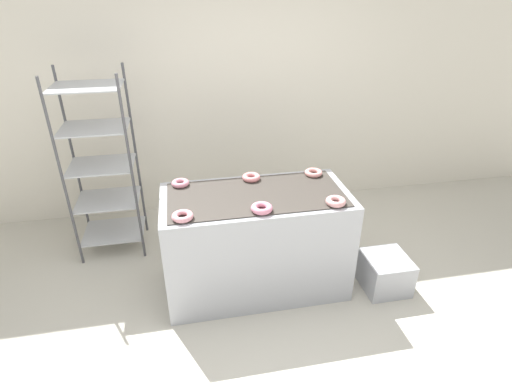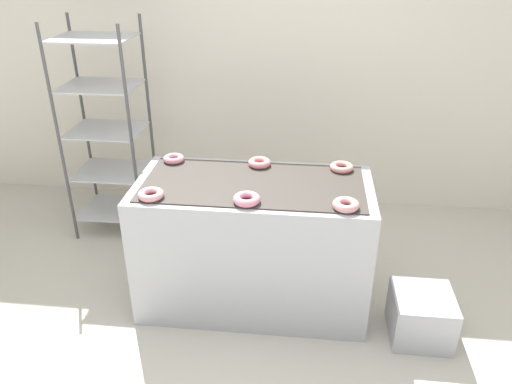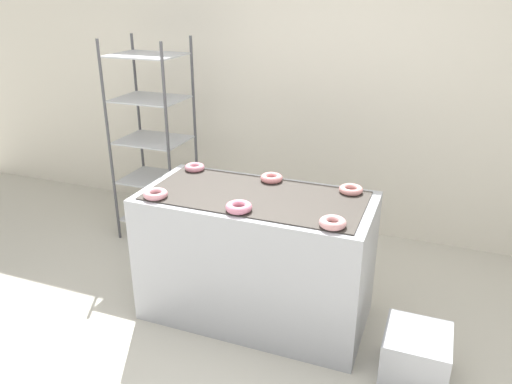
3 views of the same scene
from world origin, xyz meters
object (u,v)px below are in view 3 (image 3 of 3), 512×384
donut_far_left (195,167)px  donut_far_right (351,190)px  baking_rack_cart (153,140)px  glaze_bin (415,356)px  donut_far_center (271,178)px  fryer_machine (256,257)px  donut_near_left (156,194)px  donut_near_right (333,223)px  donut_near_center (239,207)px

donut_far_left → donut_far_right: size_ratio=0.93×
baking_rack_cart → glaze_bin: bearing=-24.8°
donut_far_left → donut_far_center: (0.58, -0.01, 0.00)m
fryer_machine → donut_near_left: (-0.57, -0.26, 0.46)m
baking_rack_cart → donut_far_left: baking_rack_cart is taller
fryer_machine → donut_far_center: donut_far_center is taller
baking_rack_cart → donut_near_right: baking_rack_cart is taller
fryer_machine → donut_far_center: 0.53m
donut_near_center → donut_far_left: bearing=136.9°
fryer_machine → donut_far_left: (-0.57, 0.27, 0.46)m
donut_far_center → donut_near_left: bearing=-138.1°
donut_near_left → donut_far_left: size_ratio=1.08×
fryer_machine → donut_near_left: bearing=-155.7°
glaze_bin → donut_far_right: (-0.52, 0.50, 0.75)m
fryer_machine → donut_near_left: size_ratio=9.74×
glaze_bin → donut_far_left: 1.87m
fryer_machine → baking_rack_cart: baking_rack_cart is taller
donut_near_left → donut_far_left: same height
fryer_machine → donut_far_center: (0.01, 0.26, 0.46)m
donut_near_left → donut_far_right: donut_near_left is taller
fryer_machine → baking_rack_cart: bearing=146.7°
baking_rack_cart → glaze_bin: size_ratio=4.62×
donut_near_center → donut_far_left: size_ratio=1.12×
glaze_bin → donut_far_left: size_ratio=2.66×
baking_rack_cart → donut_near_center: baking_rack_cart is taller
donut_near_right → donut_far_center: 0.75m
baking_rack_cart → donut_near_left: bearing=-57.5°
donut_near_left → donut_near_center: (0.56, 0.00, 0.00)m
fryer_machine → donut_far_left: 0.78m
glaze_bin → donut_near_left: bearing=-179.7°
donut_near_left → donut_far_center: bearing=41.9°
donut_far_center → donut_far_right: bearing=-1.0°
donut_near_right → glaze_bin: bearing=1.4°
donut_far_left → donut_far_center: bearing=-0.5°
donut_near_right → donut_far_center: donut_near_right is taller
donut_far_left → donut_far_center: donut_far_center is taller
donut_far_left → donut_far_center: size_ratio=0.94×
baking_rack_cart → donut_far_right: size_ratio=11.46×
donut_near_left → donut_far_center: 0.78m
glaze_bin → donut_near_right: size_ratio=2.49×
donut_near_center → donut_far_center: 0.52m
donut_near_center → donut_far_left: 0.77m
donut_near_center → glaze_bin: bearing=0.4°
donut_near_right → donut_far_left: donut_near_right is taller
donut_near_center → donut_far_left: (-0.56, 0.52, -0.00)m
donut_near_right → donut_far_center: (-0.54, 0.52, -0.00)m
glaze_bin → donut_near_left: (-1.64, -0.01, 0.75)m
glaze_bin → donut_far_right: donut_far_right is taller
donut_near_left → donut_far_right: 1.22m
baking_rack_cart → donut_far_left: (0.69, -0.56, 0.03)m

